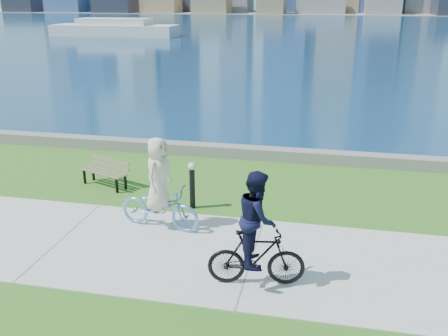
% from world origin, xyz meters
% --- Properties ---
extents(ground, '(320.00, 320.00, 0.00)m').
position_xyz_m(ground, '(0.00, 0.00, 0.00)').
color(ground, '#2A5B18').
rests_on(ground, ground).
extents(concrete_path, '(80.00, 3.50, 0.02)m').
position_xyz_m(concrete_path, '(0.00, 0.00, 0.01)').
color(concrete_path, '#A9A9A3').
rests_on(concrete_path, ground).
extents(seawall, '(90.00, 0.50, 0.35)m').
position_xyz_m(seawall, '(0.00, 6.20, 0.17)').
color(seawall, slate).
rests_on(seawall, ground).
extents(bay_water, '(320.00, 131.00, 0.01)m').
position_xyz_m(bay_water, '(0.00, 72.00, 0.00)').
color(bay_water, '#0C2D4F').
rests_on(bay_water, ground).
extents(far_shore, '(320.00, 30.00, 0.12)m').
position_xyz_m(far_shore, '(0.00, 130.00, 0.06)').
color(far_shore, slate).
rests_on(far_shore, ground).
extents(ferry_near, '(15.12, 4.32, 2.05)m').
position_xyz_m(ferry_near, '(-24.55, 49.52, 0.85)').
color(ferry_near, silver).
rests_on(ferry_near, ground).
extents(park_bench, '(1.46, 0.95, 0.71)m').
position_xyz_m(park_bench, '(-4.40, 3.07, 0.44)').
color(park_bench, black).
rests_on(park_bench, ground).
extents(bollard_lamp, '(0.18, 0.18, 1.14)m').
position_xyz_m(bollard_lamp, '(-1.77, 2.12, 0.65)').
color(bollard_lamp, black).
rests_on(bollard_lamp, ground).
extents(cyclist_woman, '(0.91, 1.92, 2.03)m').
position_xyz_m(cyclist_woman, '(-2.17, 0.92, 0.78)').
color(cyclist_woman, '#599CD9').
rests_on(cyclist_woman, ground).
extents(cyclist_man, '(0.76, 1.75, 2.10)m').
position_xyz_m(cyclist_man, '(0.21, -0.87, 0.91)').
color(cyclist_man, black).
rests_on(cyclist_man, ground).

